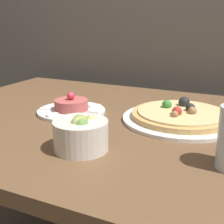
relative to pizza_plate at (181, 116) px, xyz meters
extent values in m
cube|color=brown|center=(-0.16, -0.07, -0.03)|extent=(1.32, 0.89, 0.03)
cylinder|color=brown|center=(-0.76, 0.31, -0.40)|extent=(0.06, 0.06, 0.71)
cylinder|color=white|center=(0.00, 0.00, -0.01)|extent=(0.34, 0.34, 0.01)
cylinder|color=tan|center=(0.00, 0.00, 0.00)|extent=(0.29, 0.29, 0.02)
cylinder|color=#E0C684|center=(0.00, 0.00, 0.01)|extent=(0.25, 0.25, 0.01)
sphere|color=#387F33|center=(-0.05, 0.02, 0.02)|extent=(0.03, 0.03, 0.03)
sphere|color=#997047|center=(0.03, -0.01, 0.02)|extent=(0.02, 0.02, 0.02)
sphere|color=black|center=(0.02, 0.01, 0.02)|extent=(0.03, 0.03, 0.03)
sphere|color=#B22D23|center=(0.00, -0.04, 0.02)|extent=(0.03, 0.03, 0.03)
sphere|color=#997047|center=(0.00, -0.06, 0.02)|extent=(0.02, 0.02, 0.02)
sphere|color=black|center=(-0.01, 0.06, 0.03)|extent=(0.03, 0.03, 0.03)
cylinder|color=white|center=(-0.33, -0.07, -0.01)|extent=(0.22, 0.22, 0.01)
cylinder|color=#B2514C|center=(-0.33, -0.07, 0.01)|extent=(0.11, 0.11, 0.03)
sphere|color=#E0384C|center=(-0.33, -0.07, 0.04)|extent=(0.03, 0.03, 0.03)
cube|color=white|center=(-0.25, -0.07, 0.00)|extent=(0.04, 0.02, 0.01)
cube|color=white|center=(-0.28, -0.01, 0.00)|extent=(0.04, 0.04, 0.01)
cube|color=white|center=(-0.35, 0.01, 0.00)|extent=(0.02, 0.04, 0.01)
cube|color=white|center=(-0.41, -0.04, 0.00)|extent=(0.04, 0.03, 0.01)
cube|color=white|center=(-0.41, -0.11, 0.00)|extent=(0.04, 0.03, 0.01)
cube|color=white|center=(-0.35, -0.15, 0.00)|extent=(0.02, 0.04, 0.01)
cube|color=white|center=(-0.28, -0.13, 0.00)|extent=(0.04, 0.04, 0.01)
cylinder|color=silver|center=(-0.16, -0.30, 0.02)|extent=(0.13, 0.13, 0.07)
sphere|color=#B7BC70|center=(-0.15, -0.28, 0.05)|extent=(0.03, 0.03, 0.03)
sphere|color=#B7BC70|center=(-0.17, -0.30, 0.05)|extent=(0.03, 0.03, 0.03)
sphere|color=#668E42|center=(-0.15, -0.32, 0.05)|extent=(0.03, 0.03, 0.03)
sphere|color=#8EA34C|center=(-0.16, -0.31, 0.05)|extent=(0.04, 0.04, 0.04)
sphere|color=#A3B25B|center=(-0.16, -0.32, 0.05)|extent=(0.03, 0.03, 0.03)
camera|label=1|loc=(0.19, -0.88, 0.28)|focal=50.00mm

